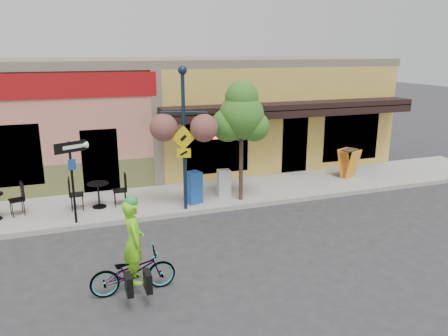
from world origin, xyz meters
The scene contains 13 objects.
ground centered at (0.00, 0.00, 0.00)m, with size 90.00×90.00×0.00m, color #2D2D30.
sidewalk centered at (0.00, 2.00, 0.07)m, with size 24.00×3.00×0.15m, color #9E9B93.
curb centered at (0.00, 0.55, 0.07)m, with size 24.00×0.12×0.15m, color #A8A59E.
building centered at (0.00, 7.50, 2.25)m, with size 18.20×8.20×4.50m, color tan, non-canonical shape.
bicycle centered at (-2.90, -3.25, 0.46)m, with size 0.61×1.75×0.92m, color maroon.
cyclist_rider centered at (-2.85, -3.25, 0.87)m, with size 0.64×0.42×1.75m, color #7BED18.
lamp_post centered at (-0.74, 0.75, 2.29)m, with size 1.37×0.55×4.28m, color #12243B, non-canonical shape.
one_way_sign centered at (-3.93, 0.70, 1.31)m, with size 0.89×0.19×2.33m, color black, non-canonical shape.
cafe_set_right centered at (-3.22, 1.78, 0.66)m, with size 1.70×0.85×1.02m, color black, non-canonical shape.
newspaper_box_blue centered at (-0.37, 1.19, 0.66)m, with size 0.46×0.41×1.01m, color #1B4EA2, non-canonical shape.
newspaper_box_grey centered at (0.78, 1.54, 0.59)m, with size 0.41×0.37×0.88m, color silver, non-canonical shape.
street_tree centered at (1.16, 0.99, 2.08)m, with size 1.51×1.51×3.86m, color #3D7A26, non-canonical shape.
sandwich_board centered at (6.03, 1.79, 0.70)m, with size 0.66×0.49×1.10m, color orange, non-canonical shape.
Camera 1 is at (-3.85, -11.48, 4.85)m, focal length 35.00 mm.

